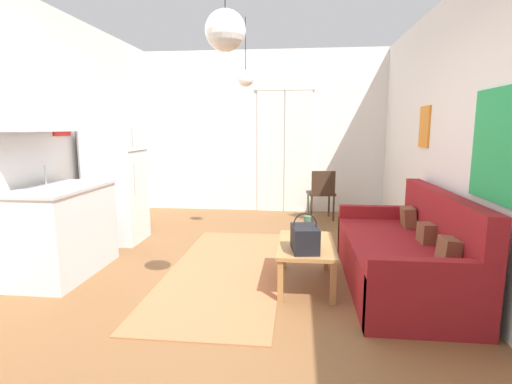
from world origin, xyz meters
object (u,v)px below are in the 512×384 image
couch (407,257)px  bamboo_vase (307,228)px  handbag (305,238)px  refrigerator (115,176)px  accent_chair (322,192)px  coffee_table (306,249)px  pendant_lamp_far (246,78)px  pendant_lamp_near (225,30)px

couch → bamboo_vase: size_ratio=4.36×
handbag → refrigerator: 2.89m
handbag → accent_chair: bearing=84.0°
bamboo_vase → handbag: bamboo_vase is taller
coffee_table → refrigerator: bearing=153.7°
coffee_table → refrigerator: refrigerator is taller
refrigerator → pendant_lamp_far: bearing=5.0°
coffee_table → bamboo_vase: 0.20m
bamboo_vase → pendant_lamp_far: 2.18m
bamboo_vase → refrigerator: bearing=155.5°
refrigerator → pendant_lamp_near: bearing=-48.5°
pendant_lamp_near → pendant_lamp_far: bearing=94.3°
handbag → pendant_lamp_near: bearing=-131.0°
couch → pendant_lamp_far: size_ratio=2.43×
pendant_lamp_near → pendant_lamp_far: size_ratio=1.00×
handbag → pendant_lamp_far: pendant_lamp_far is taller
handbag → refrigerator: size_ratio=0.20×
refrigerator → pendant_lamp_far: size_ratio=2.10×
coffee_table → pendant_lamp_far: size_ratio=1.10×
handbag → bamboo_vase: bearing=85.0°
couch → bamboo_vase: couch is taller
handbag → refrigerator: (-2.46, 1.47, 0.35)m
pendant_lamp_near → accent_chair: bearing=76.3°
bamboo_vase → accent_chair: 2.66m
accent_chair → pendant_lamp_far: 2.38m
refrigerator → pendant_lamp_near: size_ratio=2.11×
couch → bamboo_vase: 0.98m
couch → refrigerator: 3.68m
pendant_lamp_far → coffee_table: bearing=-60.9°
accent_chair → pendant_lamp_near: size_ratio=0.99×
accent_chair → pendant_lamp_near: pendant_lamp_near is taller
coffee_table → refrigerator: size_ratio=0.52×
bamboo_vase → refrigerator: size_ratio=0.27×
accent_chair → couch: bearing=95.6°
couch → accent_chair: couch is taller
couch → coffee_table: 0.96m
handbag → pendant_lamp_far: (-0.75, 1.62, 1.59)m
handbag → refrigerator: refrigerator is taller
handbag → pendant_lamp_near: (-0.57, -0.66, 1.63)m
handbag → refrigerator: bearing=149.2°
couch → pendant_lamp_near: 2.62m
couch → pendant_lamp_near: (-1.55, -0.97, 1.87)m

